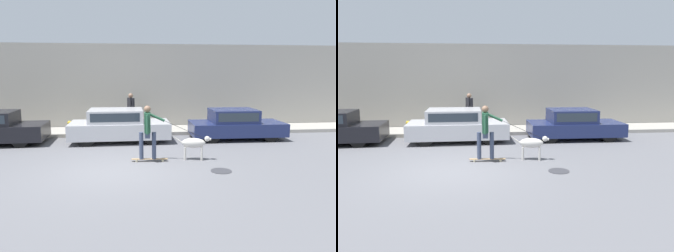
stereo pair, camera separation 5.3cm
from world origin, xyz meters
TOP-DOWN VIEW (x-y plane):
  - ground_plane at (0.00, 0.00)m, footprint 36.00×36.00m
  - back_wall at (0.00, 7.31)m, footprint 32.00×0.30m
  - sidewalk_curb at (0.00, 6.16)m, footprint 30.00×1.97m
  - parked_car_1 at (0.00, 4.15)m, footprint 4.02×1.89m
  - parked_car_2 at (4.89, 4.15)m, footprint 3.94×1.85m
  - dog at (2.51, 1.00)m, footprint 1.21×0.47m
  - skateboarder at (1.02, 0.94)m, footprint 2.43×0.55m
  - pedestrian_with_bag at (0.50, 6.13)m, footprint 0.38×0.68m
  - manhole_cover at (3.05, -0.34)m, footprint 0.60×0.60m
  - fire_hydrant at (-2.10, 4.92)m, footprint 0.18×0.18m

SIDE VIEW (x-z plane):
  - ground_plane at x=0.00m, z-range 0.00..0.00m
  - manhole_cover at x=3.05m, z-range 0.00..0.01m
  - sidewalk_curb at x=0.00m, z-range 0.00..0.16m
  - fire_hydrant at x=-2.10m, z-range 0.02..0.80m
  - dog at x=2.51m, z-range 0.14..0.92m
  - parked_car_2 at x=4.89m, z-range -0.03..1.24m
  - parked_car_1 at x=0.00m, z-range -0.02..1.31m
  - skateboarder at x=1.02m, z-range 0.13..1.91m
  - pedestrian_with_bag at x=0.50m, z-range 0.25..1.95m
  - back_wall at x=0.00m, z-range 0.00..4.18m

